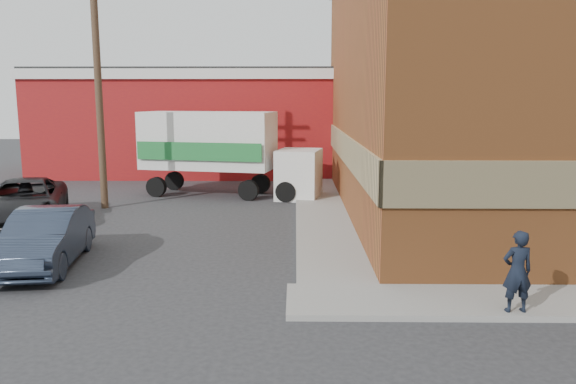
% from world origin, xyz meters
% --- Properties ---
extents(ground, '(90.00, 90.00, 0.00)m').
position_xyz_m(ground, '(0.00, 0.00, 0.00)').
color(ground, '#28282B').
rests_on(ground, ground).
extents(brick_building, '(14.25, 18.25, 9.36)m').
position_xyz_m(brick_building, '(8.50, 9.00, 4.68)').
color(brick_building, '#995327').
rests_on(brick_building, ground).
extents(sidewalk_west, '(1.80, 18.00, 0.12)m').
position_xyz_m(sidewalk_west, '(0.60, 9.00, 0.06)').
color(sidewalk_west, gray).
rests_on(sidewalk_west, ground).
extents(warehouse, '(16.30, 8.30, 5.60)m').
position_xyz_m(warehouse, '(-6.00, 20.00, 2.81)').
color(warehouse, maroon).
rests_on(warehouse, ground).
extents(utility_pole, '(2.00, 0.26, 9.00)m').
position_xyz_m(utility_pole, '(-7.50, 9.00, 4.75)').
color(utility_pole, brown).
rests_on(utility_pole, ground).
extents(man, '(0.60, 0.42, 1.56)m').
position_xyz_m(man, '(3.80, -1.55, 0.90)').
color(man, black).
rests_on(man, sidewalk_south).
extents(sedan, '(2.01, 4.38, 1.39)m').
position_xyz_m(sedan, '(-6.44, 1.63, 0.70)').
color(sedan, '#2B3548').
rests_on(sedan, ground).
extents(suv_a, '(3.85, 5.65, 1.44)m').
position_xyz_m(suv_a, '(-9.28, 6.46, 0.72)').
color(suv_a, black).
rests_on(suv_a, ground).
extents(box_truck, '(7.41, 3.52, 3.52)m').
position_xyz_m(box_truck, '(-3.33, 11.82, 2.03)').
color(box_truck, white).
rests_on(box_truck, ground).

